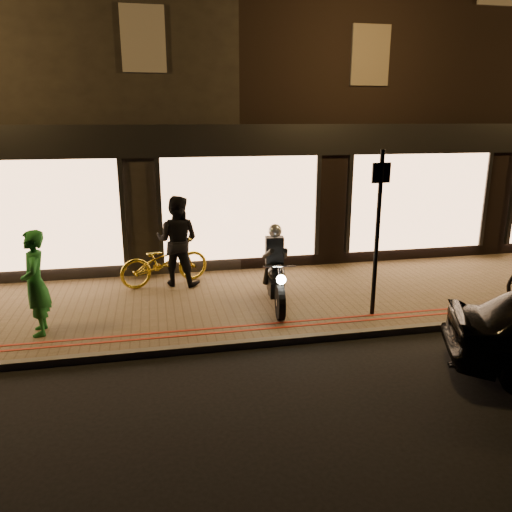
{
  "coord_description": "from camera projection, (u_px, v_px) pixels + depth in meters",
  "views": [
    {
      "loc": [
        -1.97,
        -7.31,
        3.62
      ],
      "look_at": [
        -0.12,
        1.64,
        1.1
      ],
      "focal_mm": 35.0,
      "sensor_mm": 36.0,
      "label": 1
    }
  ],
  "objects": [
    {
      "name": "red_kerb_lines",
      "position": [
        275.0,
        325.0,
        8.74
      ],
      "size": [
        50.0,
        0.26,
        0.01
      ],
      "color": "maroon",
      "rests_on": "sidewalk"
    },
    {
      "name": "sign_post",
      "position": [
        378.0,
        225.0,
        8.83
      ],
      "size": [
        0.35,
        0.09,
        3.0
      ],
      "rotation": [
        0.0,
        0.0,
        0.11
      ],
      "color": "black",
      "rests_on": "sidewalk"
    },
    {
      "name": "building_row",
      "position": [
        212.0,
        98.0,
        15.6
      ],
      "size": [
        48.0,
        10.11,
        8.5
      ],
      "color": "black",
      "rests_on": "ground"
    },
    {
      "name": "person_green",
      "position": [
        35.0,
        283.0,
        8.21
      ],
      "size": [
        0.52,
        0.7,
        1.78
      ],
      "primitive_type": "imported",
      "rotation": [
        0.0,
        0.0,
        -1.42
      ],
      "color": "#1C6C29",
      "rests_on": "sidewalk"
    },
    {
      "name": "ground",
      "position": [
        283.0,
        345.0,
        8.25
      ],
      "size": [
        90.0,
        90.0,
        0.0
      ],
      "primitive_type": "plane",
      "color": "black",
      "rests_on": "ground"
    },
    {
      "name": "motorcycle",
      "position": [
        275.0,
        275.0,
        9.52
      ],
      "size": [
        0.63,
        1.94,
        1.59
      ],
      "rotation": [
        0.0,
        0.0,
        -0.11
      ],
      "color": "black",
      "rests_on": "sidewalk"
    },
    {
      "name": "person_dark",
      "position": [
        177.0,
        241.0,
        10.67
      ],
      "size": [
        1.16,
        1.05,
        1.95
      ],
      "primitive_type": "imported",
      "rotation": [
        0.0,
        0.0,
        2.75
      ],
      "color": "black",
      "rests_on": "sidewalk"
    },
    {
      "name": "bicycle_gold",
      "position": [
        164.0,
        261.0,
        10.81
      ],
      "size": [
        2.07,
        1.25,
        1.03
      ],
      "primitive_type": "imported",
      "rotation": [
        0.0,
        0.0,
        1.88
      ],
      "color": "gold",
      "rests_on": "sidewalk"
    },
    {
      "name": "kerb_stone",
      "position": [
        282.0,
        341.0,
        8.28
      ],
      "size": [
        50.0,
        0.14,
        0.12
      ],
      "primitive_type": "cube",
      "color": "#59544C",
      "rests_on": "ground"
    },
    {
      "name": "sidewalk",
      "position": [
        258.0,
        300.0,
        10.12
      ],
      "size": [
        50.0,
        4.0,
        0.12
      ],
      "primitive_type": "cube",
      "color": "brown",
      "rests_on": "ground"
    }
  ]
}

